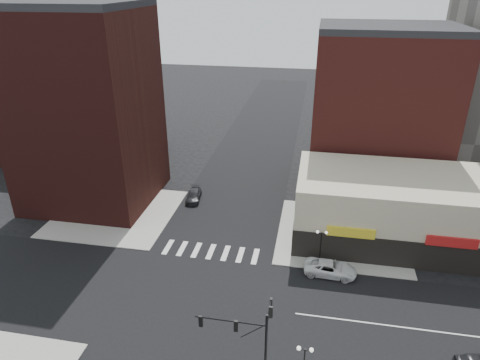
# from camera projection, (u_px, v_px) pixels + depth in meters

# --- Properties ---
(ground) EXTENTS (240.00, 240.00, 0.00)m
(ground) POSITION_uv_depth(u_px,v_px,m) (191.00, 300.00, 41.18)
(ground) COLOR black
(ground) RESTS_ON ground
(road_ew) EXTENTS (200.00, 14.00, 0.02)m
(road_ew) POSITION_uv_depth(u_px,v_px,m) (191.00, 300.00, 41.18)
(road_ew) COLOR black
(road_ew) RESTS_ON ground
(road_ns) EXTENTS (14.00, 200.00, 0.02)m
(road_ns) POSITION_uv_depth(u_px,v_px,m) (191.00, 300.00, 41.17)
(road_ns) COLOR black
(road_ns) RESTS_ON ground
(sidewalk_nw) EXTENTS (15.00, 15.00, 0.12)m
(sidewalk_nw) POSITION_uv_depth(u_px,v_px,m) (117.00, 213.00, 56.44)
(sidewalk_nw) COLOR gray
(sidewalk_nw) RESTS_ON ground
(sidewalk_ne) EXTENTS (15.00, 15.00, 0.12)m
(sidewalk_ne) POSITION_uv_depth(u_px,v_px,m) (341.00, 234.00, 51.66)
(sidewalk_ne) COLOR gray
(sidewalk_ne) RESTS_ON ground
(building_nw) EXTENTS (16.00, 15.00, 25.00)m
(building_nw) POSITION_uv_depth(u_px,v_px,m) (86.00, 111.00, 55.43)
(building_nw) COLOR #3A1512
(building_nw) RESTS_ON ground
(building_nw_low) EXTENTS (20.00, 18.00, 12.00)m
(building_nw_low) POSITION_uv_depth(u_px,v_px,m) (68.00, 119.00, 74.13)
(building_nw_low) COLOR #3A1512
(building_nw_low) RESTS_ON ground
(building_ne_midrise) EXTENTS (18.00, 15.00, 22.00)m
(building_ne_midrise) POSITION_uv_depth(u_px,v_px,m) (379.00, 114.00, 59.58)
(building_ne_midrise) COLOR maroon
(building_ne_midrise) RESTS_ON ground
(building_ne_row) EXTENTS (24.20, 12.20, 8.00)m
(building_ne_row) POSITION_uv_depth(u_px,v_px,m) (401.00, 214.00, 49.65)
(building_ne_row) COLOR #B7AE91
(building_ne_row) RESTS_ON ground
(traffic_signal) EXTENTS (5.59, 3.09, 7.77)m
(traffic_signal) POSITION_uv_depth(u_px,v_px,m) (254.00, 331.00, 30.91)
(traffic_signal) COLOR black
(traffic_signal) RESTS_ON ground
(street_lamp_se_a) EXTENTS (1.22, 0.32, 4.16)m
(street_lamp_se_a) POSITION_uv_depth(u_px,v_px,m) (304.00, 358.00, 30.85)
(street_lamp_se_a) COLOR black
(street_lamp_se_a) RESTS_ON sidewalk_se
(street_lamp_ne) EXTENTS (1.22, 0.32, 4.16)m
(street_lamp_ne) POSITION_uv_depth(u_px,v_px,m) (321.00, 239.00, 44.91)
(street_lamp_ne) COLOR black
(street_lamp_ne) RESTS_ON sidewalk_ne
(white_suv) EXTENTS (5.54, 2.79, 1.50)m
(white_suv) POSITION_uv_depth(u_px,v_px,m) (330.00, 268.00, 44.47)
(white_suv) COLOR white
(white_suv) RESTS_ON ground
(dark_sedan_north) EXTENTS (2.37, 4.70, 1.31)m
(dark_sedan_north) POSITION_uv_depth(u_px,v_px,m) (194.00, 196.00, 59.61)
(dark_sedan_north) COLOR black
(dark_sedan_north) RESTS_ON ground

